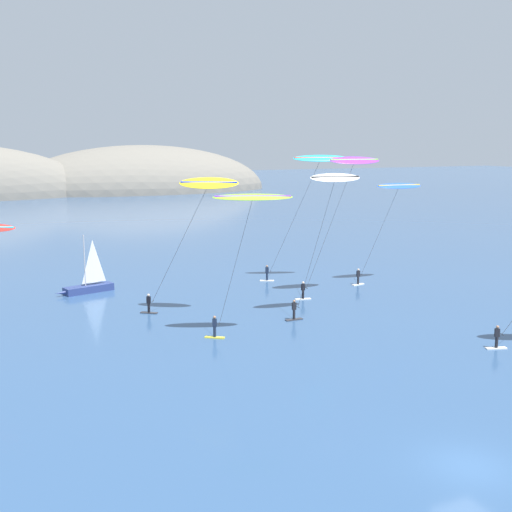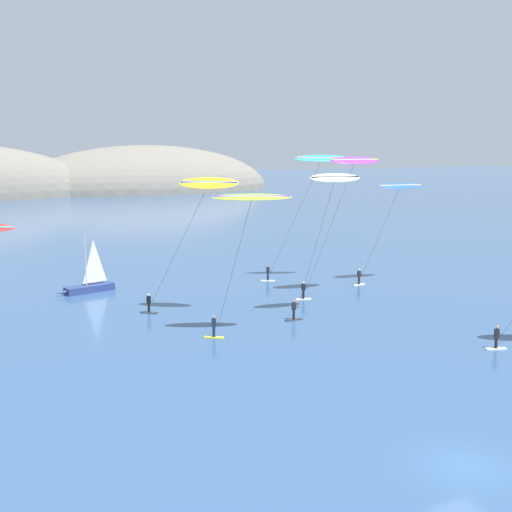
{
  "view_description": "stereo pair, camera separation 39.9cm",
  "coord_description": "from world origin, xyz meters",
  "px_view_note": "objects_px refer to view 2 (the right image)",
  "views": [
    {
      "loc": [
        -20.25,
        -20.15,
        14.39
      ],
      "look_at": [
        2.86,
        28.6,
        4.9
      ],
      "focal_mm": 45.0,
      "sensor_mm": 36.0,
      "label": 1
    },
    {
      "loc": [
        -19.89,
        -20.32,
        14.39
      ],
      "look_at": [
        2.86,
        28.6,
        4.9
      ],
      "focal_mm": 45.0,
      "sensor_mm": 36.0,
      "label": 2
    }
  ],
  "objects_px": {
    "kitesurfer_blue": "(397,194)",
    "kitesurfer_cyan": "(317,169)",
    "kitesurfer_yellow": "(204,193)",
    "kitesurfer_lime": "(249,208)",
    "kitesurfer_white": "(331,192)",
    "sailboat_near": "(87,286)",
    "kitesurfer_purple": "(351,171)"
  },
  "relations": [
    {
      "from": "kitesurfer_purple",
      "to": "kitesurfer_white",
      "type": "bearing_deg",
      "value": -134.8
    },
    {
      "from": "sailboat_near",
      "to": "kitesurfer_purple",
      "type": "bearing_deg",
      "value": -28.2
    },
    {
      "from": "kitesurfer_yellow",
      "to": "kitesurfer_purple",
      "type": "bearing_deg",
      "value": 2.87
    },
    {
      "from": "sailboat_near",
      "to": "kitesurfer_purple",
      "type": "relative_size",
      "value": 0.45
    },
    {
      "from": "kitesurfer_purple",
      "to": "kitesurfer_lime",
      "type": "xyz_separation_m",
      "value": [
        -14.07,
        -8.13,
        -2.11
      ]
    },
    {
      "from": "kitesurfer_lime",
      "to": "kitesurfer_blue",
      "type": "relative_size",
      "value": 1.04
    },
    {
      "from": "kitesurfer_lime",
      "to": "kitesurfer_purple",
      "type": "bearing_deg",
      "value": 30.02
    },
    {
      "from": "kitesurfer_white",
      "to": "kitesurfer_blue",
      "type": "relative_size",
      "value": 1.16
    },
    {
      "from": "kitesurfer_white",
      "to": "kitesurfer_blue",
      "type": "distance_m",
      "value": 15.99
    },
    {
      "from": "sailboat_near",
      "to": "kitesurfer_cyan",
      "type": "bearing_deg",
      "value": -11.11
    },
    {
      "from": "sailboat_near",
      "to": "kitesurfer_purple",
      "type": "height_order",
      "value": "kitesurfer_purple"
    },
    {
      "from": "kitesurfer_white",
      "to": "kitesurfer_blue",
      "type": "height_order",
      "value": "kitesurfer_white"
    },
    {
      "from": "kitesurfer_blue",
      "to": "kitesurfer_cyan",
      "type": "relative_size",
      "value": 0.78
    },
    {
      "from": "kitesurfer_white",
      "to": "kitesurfer_blue",
      "type": "bearing_deg",
      "value": 33.48
    },
    {
      "from": "kitesurfer_white",
      "to": "kitesurfer_lime",
      "type": "height_order",
      "value": "kitesurfer_white"
    },
    {
      "from": "kitesurfer_white",
      "to": "kitesurfer_yellow",
      "type": "xyz_separation_m",
      "value": [
        -9.19,
        4.93,
        -0.15
      ]
    },
    {
      "from": "sailboat_near",
      "to": "kitesurfer_yellow",
      "type": "distance_m",
      "value": 17.76
    },
    {
      "from": "kitesurfer_blue",
      "to": "kitesurfer_cyan",
      "type": "xyz_separation_m",
      "value": [
        -6.95,
        4.36,
        2.51
      ]
    },
    {
      "from": "kitesurfer_purple",
      "to": "kitesurfer_blue",
      "type": "bearing_deg",
      "value": 22.17
    },
    {
      "from": "sailboat_near",
      "to": "kitesurfer_blue",
      "type": "bearing_deg",
      "value": -16.49
    },
    {
      "from": "sailboat_near",
      "to": "kitesurfer_blue",
      "type": "height_order",
      "value": "kitesurfer_blue"
    },
    {
      "from": "sailboat_near",
      "to": "kitesurfer_cyan",
      "type": "height_order",
      "value": "kitesurfer_cyan"
    },
    {
      "from": "kitesurfer_purple",
      "to": "kitesurfer_blue",
      "type": "relative_size",
      "value": 1.27
    },
    {
      "from": "kitesurfer_white",
      "to": "kitesurfer_yellow",
      "type": "height_order",
      "value": "kitesurfer_white"
    },
    {
      "from": "kitesurfer_white",
      "to": "kitesurfer_lime",
      "type": "bearing_deg",
      "value": -163.75
    },
    {
      "from": "kitesurfer_lime",
      "to": "kitesurfer_cyan",
      "type": "distance_m",
      "value": 21.6
    },
    {
      "from": "kitesurfer_purple",
      "to": "kitesurfer_cyan",
      "type": "distance_m",
      "value": 7.52
    },
    {
      "from": "kitesurfer_yellow",
      "to": "kitesurfer_lime",
      "type": "height_order",
      "value": "kitesurfer_yellow"
    },
    {
      "from": "kitesurfer_yellow",
      "to": "kitesurfer_lime",
      "type": "xyz_separation_m",
      "value": [
        0.75,
        -7.39,
        -0.56
      ]
    },
    {
      "from": "kitesurfer_yellow",
      "to": "kitesurfer_lime",
      "type": "relative_size",
      "value": 1.08
    },
    {
      "from": "kitesurfer_yellow",
      "to": "kitesurfer_blue",
      "type": "bearing_deg",
      "value": 9.76
    },
    {
      "from": "sailboat_near",
      "to": "kitesurfer_blue",
      "type": "distance_m",
      "value": 32.56
    }
  ]
}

